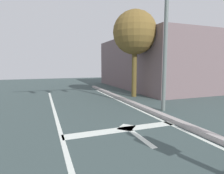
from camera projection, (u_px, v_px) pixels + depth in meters
The scene contains 9 objects.
lane_line_center at pixel (70, 168), 3.46m from camera, with size 0.12×20.00×0.01m, color silver.
lane_line_curbside at pixel (208, 142), 4.67m from camera, with size 0.12×20.00×0.01m, color silver.
stop_bar at pixel (123, 129), 5.56m from camera, with size 3.57×0.40×0.01m, color silver.
lane_arrow_stem at pixel (140, 137), 4.94m from camera, with size 0.16×1.40×0.01m, color silver.
lane_arrow_head at pixel (127, 127), 5.73m from camera, with size 0.56×0.44×0.01m, color silver.
curb_strip at pixel (215, 138), 4.75m from camera, with size 0.24×24.00×0.14m, color #A79F9C.
traffic_signal_mast at pixel (139, 4), 6.90m from camera, with size 4.49×0.34×5.71m.
roadside_tree at pixel (135, 33), 10.85m from camera, with size 2.58×2.58×5.11m.
building_block at pixel (188, 63), 17.16m from camera, with size 13.54×10.74×4.14m, color #6B595C.
Camera 1 is at (-0.65, 2.68, 1.93)m, focal length 29.69 mm.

